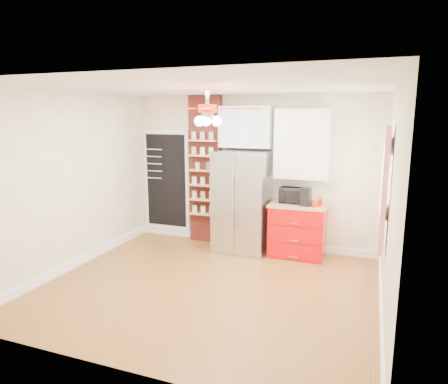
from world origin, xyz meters
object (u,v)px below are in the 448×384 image
at_px(ceiling_fan, 207,109).
at_px(toaster_oven, 293,195).
at_px(pantry_jar_oats, 198,166).
at_px(canister_left, 315,203).
at_px(fridge, 242,202).
at_px(red_cabinet, 298,230).
at_px(coffee_maker, 306,197).

relative_size(ceiling_fan, toaster_oven, 3.09).
bearing_deg(pantry_jar_oats, canister_left, -7.67).
bearing_deg(fridge, red_cabinet, 2.95).
bearing_deg(red_cabinet, toaster_oven, 152.62).
xyz_separation_m(fridge, toaster_oven, (0.87, 0.10, 0.15)).
bearing_deg(ceiling_fan, fridge, 91.76).
bearing_deg(ceiling_fan, pantry_jar_oats, 118.02).
distance_m(ceiling_fan, toaster_oven, 2.37).
relative_size(fridge, ceiling_fan, 1.25).
height_order(red_cabinet, ceiling_fan, ceiling_fan).
relative_size(red_cabinet, pantry_jar_oats, 7.87).
height_order(toaster_oven, pantry_jar_oats, pantry_jar_oats).
xyz_separation_m(coffee_maker, pantry_jar_oats, (-2.01, 0.22, 0.38)).
distance_m(coffee_maker, pantry_jar_oats, 2.06).
relative_size(fridge, pantry_jar_oats, 14.66).
relative_size(ceiling_fan, coffee_maker, 4.70).
relative_size(red_cabinet, toaster_oven, 2.07).
xyz_separation_m(ceiling_fan, canister_left, (1.21, 1.51, -1.46)).
bearing_deg(ceiling_fan, red_cabinet, 61.29).
height_order(red_cabinet, coffee_maker, coffee_maker).
distance_m(ceiling_fan, pantry_jar_oats, 2.27).
relative_size(toaster_oven, coffee_maker, 1.52).
bearing_deg(pantry_jar_oats, coffee_maker, -6.34).
distance_m(ceiling_fan, coffee_maker, 2.34).
bearing_deg(ceiling_fan, canister_left, 51.43).
xyz_separation_m(fridge, canister_left, (1.26, -0.12, 0.09)).
bearing_deg(pantry_jar_oats, fridge, -10.93).
height_order(ceiling_fan, toaster_oven, ceiling_fan).
bearing_deg(fridge, canister_left, -5.27).
distance_m(fridge, coffee_maker, 1.11).
xyz_separation_m(toaster_oven, coffee_maker, (0.23, -0.15, 0.02)).
relative_size(toaster_oven, canister_left, 3.57).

